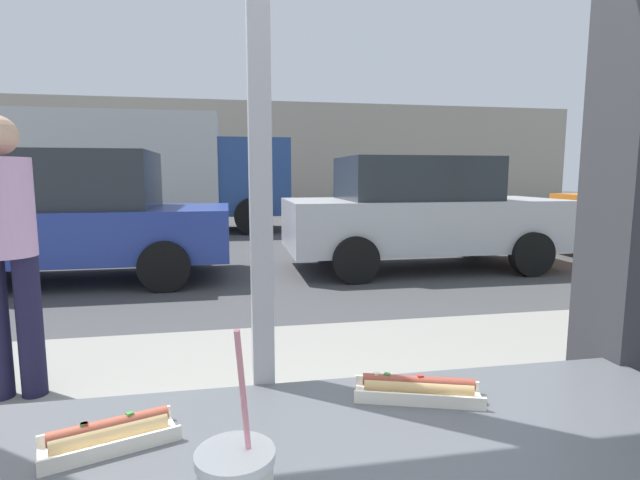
{
  "coord_description": "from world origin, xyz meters",
  "views": [
    {
      "loc": [
        -0.07,
        -1.05,
        1.45
      ],
      "look_at": [
        0.52,
        2.11,
        1.01
      ],
      "focal_mm": 27.2,
      "sensor_mm": 36.0,
      "label": 1
    }
  ],
  "objects_px": {
    "hotdog_tray_far": "(110,433)",
    "box_truck": "(141,169)",
    "parked_car_silver": "(420,212)",
    "parked_car_blue": "(72,217)",
    "pedestrian": "(6,240)",
    "hotdog_tray_near": "(418,388)"
  },
  "relations": [
    {
      "from": "parked_car_silver",
      "to": "pedestrian",
      "type": "relative_size",
      "value": 2.59
    },
    {
      "from": "parked_car_blue",
      "to": "box_truck",
      "type": "bearing_deg",
      "value": 90.39
    },
    {
      "from": "box_truck",
      "to": "parked_car_silver",
      "type": "bearing_deg",
      "value": -49.12
    },
    {
      "from": "hotdog_tray_far",
      "to": "pedestrian",
      "type": "relative_size",
      "value": 0.16
    },
    {
      "from": "parked_car_blue",
      "to": "pedestrian",
      "type": "height_order",
      "value": "pedestrian"
    },
    {
      "from": "pedestrian",
      "to": "hotdog_tray_near",
      "type": "bearing_deg",
      "value": -51.08
    },
    {
      "from": "hotdog_tray_far",
      "to": "parked_car_silver",
      "type": "relative_size",
      "value": 0.06
    },
    {
      "from": "hotdog_tray_near",
      "to": "hotdog_tray_far",
      "type": "distance_m",
      "value": 0.63
    },
    {
      "from": "parked_car_blue",
      "to": "parked_car_silver",
      "type": "distance_m",
      "value": 5.02
    },
    {
      "from": "hotdog_tray_near",
      "to": "pedestrian",
      "type": "relative_size",
      "value": 0.18
    },
    {
      "from": "hotdog_tray_far",
      "to": "box_truck",
      "type": "bearing_deg",
      "value": 99.09
    },
    {
      "from": "hotdog_tray_far",
      "to": "box_truck",
      "type": "relative_size",
      "value": 0.04
    },
    {
      "from": "hotdog_tray_near",
      "to": "parked_car_blue",
      "type": "distance_m",
      "value": 6.6
    },
    {
      "from": "hotdog_tray_near",
      "to": "box_truck",
      "type": "xyz_separation_m",
      "value": [
        -2.55,
        11.94,
        0.63
      ]
    },
    {
      "from": "hotdog_tray_far",
      "to": "parked_car_blue",
      "type": "distance_m",
      "value": 6.46
    },
    {
      "from": "pedestrian",
      "to": "parked_car_silver",
      "type": "bearing_deg",
      "value": 44.22
    },
    {
      "from": "parked_car_silver",
      "to": "pedestrian",
      "type": "distance_m",
      "value": 5.81
    },
    {
      "from": "parked_car_silver",
      "to": "parked_car_blue",
      "type": "bearing_deg",
      "value": -180.0
    },
    {
      "from": "hotdog_tray_near",
      "to": "pedestrian",
      "type": "distance_m",
      "value": 2.64
    },
    {
      "from": "hotdog_tray_near",
      "to": "parked_car_blue",
      "type": "xyz_separation_m",
      "value": [
        -2.51,
        6.1,
        -0.09
      ]
    },
    {
      "from": "hotdog_tray_near",
      "to": "parked_car_silver",
      "type": "bearing_deg",
      "value": 67.67
    },
    {
      "from": "parked_car_blue",
      "to": "hotdog_tray_far",
      "type": "bearing_deg",
      "value": -73.05
    }
  ]
}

